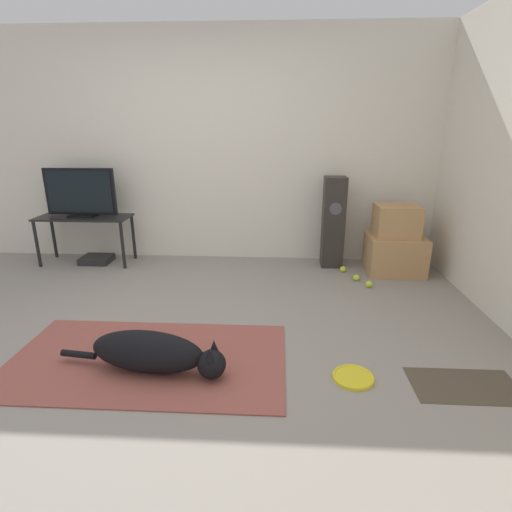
{
  "coord_description": "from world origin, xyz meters",
  "views": [
    {
      "loc": [
        0.79,
        -2.54,
        1.52
      ],
      "look_at": [
        0.61,
        0.74,
        0.45
      ],
      "focal_mm": 28.0,
      "sensor_mm": 36.0,
      "label": 1
    }
  ],
  "objects_px": {
    "dog": "(154,353)",
    "tennis_ball_near_speaker": "(356,278)",
    "floor_speaker": "(333,222)",
    "game_console": "(97,259)",
    "cardboard_box_upper": "(397,221)",
    "tennis_ball_loose_on_carpet": "(343,269)",
    "tv": "(80,193)",
    "tennis_ball_by_boxes": "(369,284)",
    "cardboard_box_lower": "(395,254)",
    "frisbee": "(353,377)",
    "tv_stand": "(84,223)"
  },
  "relations": [
    {
      "from": "frisbee",
      "to": "tv_stand",
      "type": "bearing_deg",
      "value": 141.8
    },
    {
      "from": "floor_speaker",
      "to": "game_console",
      "type": "relative_size",
      "value": 3.01
    },
    {
      "from": "dog",
      "to": "game_console",
      "type": "relative_size",
      "value": 3.39
    },
    {
      "from": "frisbee",
      "to": "tennis_ball_loose_on_carpet",
      "type": "height_order",
      "value": "tennis_ball_loose_on_carpet"
    },
    {
      "from": "frisbee",
      "to": "tennis_ball_near_speaker",
      "type": "relative_size",
      "value": 3.96
    },
    {
      "from": "tv",
      "to": "game_console",
      "type": "bearing_deg",
      "value": 2.1
    },
    {
      "from": "dog",
      "to": "frisbee",
      "type": "distance_m",
      "value": 1.27
    },
    {
      "from": "tv_stand",
      "to": "tennis_ball_loose_on_carpet",
      "type": "distance_m",
      "value": 2.96
    },
    {
      "from": "dog",
      "to": "floor_speaker",
      "type": "relative_size",
      "value": 1.12
    },
    {
      "from": "tennis_ball_loose_on_carpet",
      "to": "tv",
      "type": "bearing_deg",
      "value": 176.74
    },
    {
      "from": "tv_stand",
      "to": "tv",
      "type": "xyz_separation_m",
      "value": [
        0.0,
        0.0,
        0.34
      ]
    },
    {
      "from": "tv",
      "to": "tennis_ball_by_boxes",
      "type": "distance_m",
      "value": 3.26
    },
    {
      "from": "frisbee",
      "to": "cardboard_box_lower",
      "type": "bearing_deg",
      "value": 68.67
    },
    {
      "from": "dog",
      "to": "tennis_ball_near_speaker",
      "type": "bearing_deg",
      "value": 46.85
    },
    {
      "from": "floor_speaker",
      "to": "tv_stand",
      "type": "bearing_deg",
      "value": -178.79
    },
    {
      "from": "tennis_ball_loose_on_carpet",
      "to": "game_console",
      "type": "height_order",
      "value": "game_console"
    },
    {
      "from": "frisbee",
      "to": "tennis_ball_near_speaker",
      "type": "distance_m",
      "value": 1.73
    },
    {
      "from": "tennis_ball_near_speaker",
      "to": "tennis_ball_loose_on_carpet",
      "type": "height_order",
      "value": "same"
    },
    {
      "from": "tv_stand",
      "to": "tv",
      "type": "height_order",
      "value": "tv"
    },
    {
      "from": "floor_speaker",
      "to": "tennis_ball_loose_on_carpet",
      "type": "height_order",
      "value": "floor_speaker"
    },
    {
      "from": "tv_stand",
      "to": "game_console",
      "type": "height_order",
      "value": "tv_stand"
    },
    {
      "from": "game_console",
      "to": "tennis_ball_by_boxes",
      "type": "bearing_deg",
      "value": -11.08
    },
    {
      "from": "frisbee",
      "to": "tennis_ball_loose_on_carpet",
      "type": "xyz_separation_m",
      "value": [
        0.23,
        1.95,
        0.02
      ]
    },
    {
      "from": "floor_speaker",
      "to": "game_console",
      "type": "xyz_separation_m",
      "value": [
        -2.73,
        -0.05,
        -0.47
      ]
    },
    {
      "from": "dog",
      "to": "frisbee",
      "type": "xyz_separation_m",
      "value": [
        1.27,
        0.0,
        -0.13
      ]
    },
    {
      "from": "tv_stand",
      "to": "tv",
      "type": "distance_m",
      "value": 0.34
    },
    {
      "from": "cardboard_box_lower",
      "to": "tennis_ball_by_boxes",
      "type": "distance_m",
      "value": 0.6
    },
    {
      "from": "cardboard_box_upper",
      "to": "game_console",
      "type": "bearing_deg",
      "value": 177.75
    },
    {
      "from": "cardboard_box_upper",
      "to": "tennis_ball_loose_on_carpet",
      "type": "distance_m",
      "value": 0.75
    },
    {
      "from": "cardboard_box_lower",
      "to": "tennis_ball_loose_on_carpet",
      "type": "height_order",
      "value": "cardboard_box_lower"
    },
    {
      "from": "frisbee",
      "to": "game_console",
      "type": "xyz_separation_m",
      "value": [
        -2.6,
        2.12,
        0.02
      ]
    },
    {
      "from": "cardboard_box_lower",
      "to": "tennis_ball_near_speaker",
      "type": "distance_m",
      "value": 0.55
    },
    {
      "from": "tennis_ball_near_speaker",
      "to": "floor_speaker",
      "type": "bearing_deg",
      "value": 113.34
    },
    {
      "from": "cardboard_box_upper",
      "to": "tennis_ball_near_speaker",
      "type": "distance_m",
      "value": 0.75
    },
    {
      "from": "frisbee",
      "to": "tv_stand",
      "type": "xyz_separation_m",
      "value": [
        -2.69,
        2.12,
        0.46
      ]
    },
    {
      "from": "floor_speaker",
      "to": "tv",
      "type": "height_order",
      "value": "tv"
    },
    {
      "from": "frisbee",
      "to": "game_console",
      "type": "distance_m",
      "value": 3.36
    },
    {
      "from": "dog",
      "to": "cardboard_box_lower",
      "type": "height_order",
      "value": "cardboard_box_lower"
    },
    {
      "from": "tennis_ball_near_speaker",
      "to": "tennis_ball_loose_on_carpet",
      "type": "xyz_separation_m",
      "value": [
        -0.1,
        0.25,
        0.0
      ]
    },
    {
      "from": "tv",
      "to": "cardboard_box_upper",
      "type": "bearing_deg",
      "value": -2.14
    },
    {
      "from": "frisbee",
      "to": "game_console",
      "type": "bearing_deg",
      "value": 140.81
    },
    {
      "from": "frisbee",
      "to": "tennis_ball_near_speaker",
      "type": "xyz_separation_m",
      "value": [
        0.33,
        1.7,
        0.02
      ]
    },
    {
      "from": "tennis_ball_by_boxes",
      "to": "tennis_ball_loose_on_carpet",
      "type": "bearing_deg",
      "value": 114.42
    },
    {
      "from": "tv",
      "to": "tennis_ball_near_speaker",
      "type": "height_order",
      "value": "tv"
    },
    {
      "from": "tennis_ball_loose_on_carpet",
      "to": "cardboard_box_upper",
      "type": "bearing_deg",
      "value": 4.05
    },
    {
      "from": "tennis_ball_near_speaker",
      "to": "game_console",
      "type": "distance_m",
      "value": 2.96
    },
    {
      "from": "dog",
      "to": "tennis_ball_by_boxes",
      "type": "xyz_separation_m",
      "value": [
        1.69,
        1.53,
        -0.11
      ]
    },
    {
      "from": "tv",
      "to": "frisbee",
      "type": "bearing_deg",
      "value": -38.23
    },
    {
      "from": "cardboard_box_upper",
      "to": "tennis_ball_by_boxes",
      "type": "xyz_separation_m",
      "value": [
        -0.34,
        -0.46,
        -0.54
      ]
    },
    {
      "from": "floor_speaker",
      "to": "frisbee",
      "type": "bearing_deg",
      "value": -93.23
    }
  ]
}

